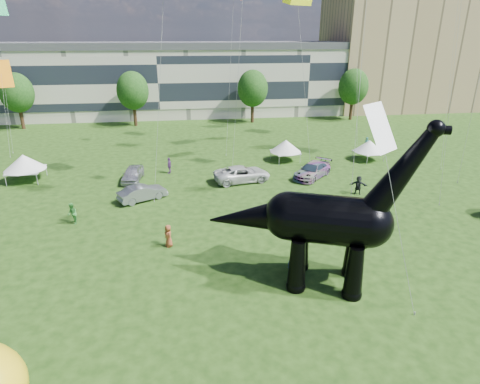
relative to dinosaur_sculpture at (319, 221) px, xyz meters
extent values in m
plane|color=#16330C|center=(-4.08, -4.76, -4.14)|extent=(220.00, 220.00, 0.00)
cube|color=beige|center=(-12.08, 57.24, 1.86)|extent=(78.00, 11.00, 12.00)
cube|color=tan|center=(35.92, 60.24, 6.86)|extent=(28.00, 18.00, 22.00)
cylinder|color=#382314|center=(-34.08, 48.24, -2.54)|extent=(0.56, 0.56, 3.20)
ellipsoid|color=#14380F|center=(-34.08, 48.24, 2.18)|extent=(5.20, 5.20, 6.24)
cylinder|color=#382314|center=(-16.08, 48.24, -2.54)|extent=(0.56, 0.56, 3.20)
ellipsoid|color=#14380F|center=(-16.08, 48.24, 2.18)|extent=(5.20, 5.20, 6.24)
cylinder|color=#382314|center=(3.92, 48.24, -2.54)|extent=(0.56, 0.56, 3.20)
ellipsoid|color=#14380F|center=(3.92, 48.24, 2.18)|extent=(5.20, 5.20, 6.24)
cylinder|color=#382314|center=(21.92, 48.24, -2.54)|extent=(0.56, 0.56, 3.20)
ellipsoid|color=#14380F|center=(21.92, 48.24, 2.18)|extent=(5.20, 5.20, 6.24)
cone|color=black|center=(-1.44, -0.75, -2.47)|extent=(1.48, 1.48, 3.33)
sphere|color=black|center=(-1.44, -0.75, -3.94)|extent=(1.22, 1.22, 1.22)
cone|color=black|center=(-0.56, 1.52, -2.47)|extent=(1.48, 1.48, 3.33)
sphere|color=black|center=(-0.56, 1.52, -3.94)|extent=(1.22, 1.22, 1.22)
cone|color=black|center=(1.67, -1.95, -2.47)|extent=(1.48, 1.48, 3.33)
sphere|color=black|center=(1.67, -1.95, -3.94)|extent=(1.22, 1.22, 1.22)
cone|color=black|center=(2.54, 0.33, -2.47)|extent=(1.48, 1.48, 3.33)
sphere|color=black|center=(2.54, 0.33, -3.94)|extent=(1.22, 1.22, 1.22)
cylinder|color=black|center=(0.45, -0.17, 0.19)|extent=(5.42, 4.46, 2.99)
sphere|color=black|center=(-1.73, 0.66, 0.19)|extent=(2.99, 2.99, 2.99)
sphere|color=black|center=(2.62, -1.01, 0.19)|extent=(2.88, 2.88, 2.88)
cone|color=black|center=(3.89, -1.49, 3.40)|extent=(4.49, 3.05, 5.87)
sphere|color=black|center=(5.15, -1.98, 5.94)|extent=(0.93, 0.93, 0.93)
cylinder|color=black|center=(5.46, -2.10, 5.89)|extent=(0.90, 0.73, 0.49)
cone|color=black|center=(-3.86, 1.48, -0.18)|extent=(6.31, 4.28, 3.26)
imported|color=silver|center=(-13.51, 20.48, -3.37)|extent=(2.29, 4.66, 1.53)
imported|color=gray|center=(-12.01, 14.85, -3.39)|extent=(4.74, 3.59, 1.50)
imported|color=silver|center=(-2.04, 18.66, -3.31)|extent=(6.34, 3.76, 1.65)
imported|color=#595960|center=(5.69, 18.86, -3.33)|extent=(5.54, 5.55, 1.62)
cube|color=silver|center=(4.25, 25.32, -3.05)|extent=(3.39, 3.39, 0.12)
cone|color=silver|center=(4.25, 25.32, -2.27)|extent=(4.30, 4.30, 1.48)
cylinder|color=#999999|center=(3.12, 23.74, -3.60)|extent=(0.06, 0.06, 1.08)
cylinder|color=#999999|center=(5.83, 24.19, -3.60)|extent=(0.06, 0.06, 1.08)
cylinder|color=#999999|center=(2.67, 26.46, -3.60)|extent=(0.06, 0.06, 1.08)
cylinder|color=#999999|center=(5.39, 26.91, -3.60)|extent=(0.06, 0.06, 1.08)
cube|color=white|center=(14.43, 24.18, -3.10)|extent=(3.55, 3.55, 0.11)
cone|color=white|center=(14.43, 24.18, -2.35)|extent=(4.50, 4.50, 1.41)
cylinder|color=#999999|center=(13.57, 22.53, -3.62)|extent=(0.06, 0.06, 1.04)
cylinder|color=#999999|center=(16.09, 23.32, -3.62)|extent=(0.06, 0.06, 1.04)
cylinder|color=#999999|center=(12.78, 25.04, -3.62)|extent=(0.06, 0.06, 1.04)
cylinder|color=#999999|center=(15.29, 25.84, -3.62)|extent=(0.06, 0.06, 1.04)
cube|color=silver|center=(-24.68, 21.96, -2.94)|extent=(3.26, 3.26, 0.13)
cone|color=silver|center=(-24.68, 21.96, -2.07)|extent=(4.13, 4.13, 1.63)
cylinder|color=#999999|center=(-26.20, 20.44, -3.54)|extent=(0.07, 0.07, 1.20)
cylinder|color=#999999|center=(-23.16, 20.44, -3.54)|extent=(0.07, 0.07, 1.20)
cylinder|color=#999999|center=(-26.20, 23.48, -3.54)|extent=(0.07, 0.07, 1.20)
cylinder|color=#999999|center=(-23.16, 23.48, -3.54)|extent=(0.07, 0.07, 1.20)
imported|color=brown|center=(-9.32, 5.64, -3.27)|extent=(0.84, 0.99, 1.73)
imported|color=#294196|center=(-1.30, 0.67, -3.29)|extent=(0.74, 0.67, 1.70)
imported|color=black|center=(8.64, 13.61, -3.21)|extent=(1.79, 1.18, 1.85)
imported|color=#3C913A|center=(-17.22, 10.45, -3.22)|extent=(1.02, 1.11, 1.84)
imported|color=brown|center=(6.27, 8.42, -3.29)|extent=(0.79, 1.18, 1.69)
imported|color=#60316E|center=(-9.73, 22.44, -3.24)|extent=(0.70, 1.13, 1.79)
imported|color=#317C75|center=(16.08, 28.28, -3.23)|extent=(0.75, 0.59, 1.81)
plane|color=orange|center=(-30.04, 34.10, 5.78)|extent=(3.34, 2.12, 3.26)
plane|color=white|center=(2.44, -1.34, 5.93)|extent=(2.92, 2.64, 2.39)
camera|label=1|loc=(-7.63, -20.84, 10.55)|focal=30.00mm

